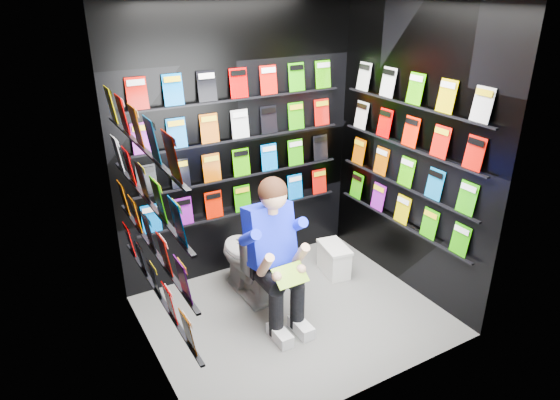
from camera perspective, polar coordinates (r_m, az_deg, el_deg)
floor at (r=4.49m, az=1.57°, el=-13.00°), size 2.40×2.40×0.00m
wall_back at (r=4.69m, az=-4.68°, el=6.48°), size 2.40×0.04×2.60m
wall_front at (r=3.12m, az=11.46°, el=-3.06°), size 2.40×0.04×2.60m
wall_left at (r=3.43m, az=-15.58°, el=-0.99°), size 0.04×2.00×2.60m
wall_right at (r=4.57m, az=14.77°, el=5.30°), size 0.04×2.00×2.60m
comics_back at (r=4.66m, az=-4.52°, el=6.45°), size 2.10×0.06×1.37m
comics_left at (r=3.43m, az=-15.11°, el=-0.82°), size 0.06×1.70×1.37m
comics_right at (r=4.54m, az=14.50°, el=5.31°), size 0.06×1.70×1.37m
toilet at (r=4.59m, az=-3.58°, el=-6.60°), size 0.43×0.75×0.73m
longbox at (r=5.02m, az=6.18°, el=-6.88°), size 0.26×0.40×0.28m
longbox_lid at (r=4.94m, az=6.26°, el=-5.36°), size 0.29×0.42×0.03m
reader at (r=4.10m, az=-1.33°, el=-4.05°), size 0.53×0.77×1.41m
held_comic at (r=3.93m, az=1.18°, el=-8.58°), size 0.27×0.16×0.11m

